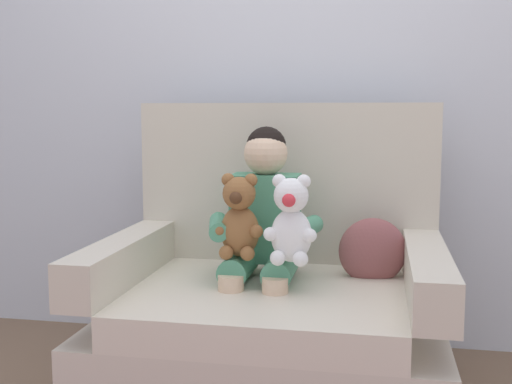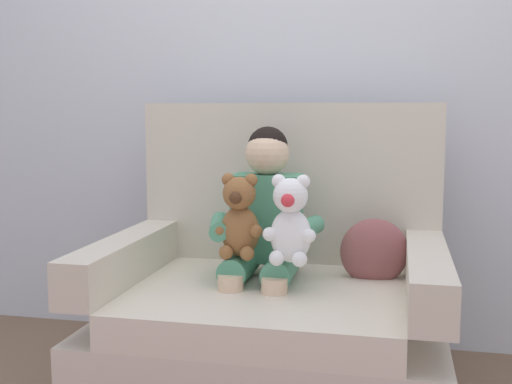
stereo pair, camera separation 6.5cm
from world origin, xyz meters
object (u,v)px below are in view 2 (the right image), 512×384
Objects in this scene: plush_white at (290,222)px; plush_brown at (239,218)px; throw_pillow at (374,252)px; armchair at (274,311)px; seated_child at (264,224)px.

plush_white reaches higher than plush_brown.
plush_brown is 0.55m from throw_pillow.
throw_pillow is (0.48, 0.23, -0.15)m from plush_brown.
armchair is 0.34m from seated_child.
plush_brown reaches higher than throw_pillow.
armchair is at bearing -22.44° from seated_child.
plush_white is 1.21× the size of throw_pillow.
plush_brown is at bearing -110.57° from seated_child.
armchair reaches higher than plush_white.
seated_child is at bearing 119.25° from plush_white.
plush_white is 0.20m from plush_brown.
plush_white is 0.43m from throw_pillow.
plush_white is 1.02× the size of plush_brown.
seated_child is at bearing 153.67° from armchair.
armchair is 0.42m from plush_white.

